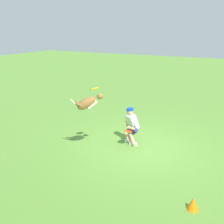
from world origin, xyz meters
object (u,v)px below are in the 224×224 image
at_px(person, 131,125).
at_px(dog, 88,103).
at_px(frisbee_flying, 94,89).
at_px(training_cone, 193,204).
at_px(frisbee_held, 128,131).

height_order(person, dog, dog).
xyz_separation_m(person, frisbee_flying, (0.67, 1.26, 1.43)).
bearing_deg(frisbee_flying, training_cone, 158.57).
bearing_deg(frisbee_flying, person, -118.05).
height_order(dog, frisbee_held, dog).
height_order(person, frisbee_held, person).
bearing_deg(person, frisbee_held, 38.35).
distance_m(dog, frisbee_held, 1.75).
relative_size(dog, frisbee_flying, 2.81).
bearing_deg(dog, frisbee_flying, 17.46).
xyz_separation_m(person, training_cone, (-2.65, 2.56, -0.55)).
xyz_separation_m(dog, training_cone, (-3.43, 1.12, -1.58)).
height_order(person, training_cone, person).
relative_size(frisbee_held, training_cone, 0.91).
height_order(dog, training_cone, dog).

